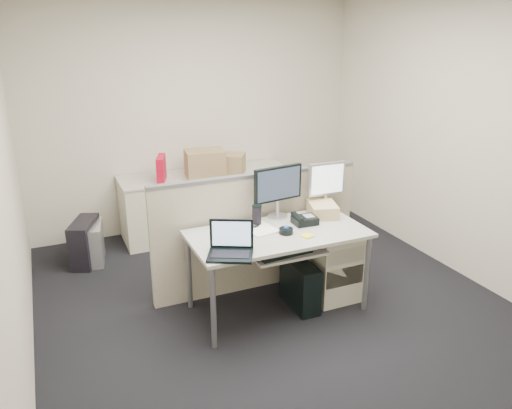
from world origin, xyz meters
name	(u,v)px	position (x,y,z in m)	size (l,w,h in m)	color
floor	(277,308)	(0.00, 0.00, -0.01)	(4.00, 4.50, 0.01)	black
wall_back	(196,117)	(0.00, 2.25, 1.35)	(4.00, 0.02, 2.70)	beige
wall_left	(3,192)	(-2.00, 0.00, 1.35)	(0.02, 4.50, 2.70)	beige
wall_right	(468,140)	(2.00, 0.00, 1.35)	(0.02, 4.50, 2.70)	beige
desk	(278,239)	(0.00, 0.00, 0.66)	(1.50, 0.75, 0.73)	#B4B0A7
keyboard_tray	(287,252)	(0.00, -0.18, 0.62)	(0.62, 0.32, 0.02)	#B4B0A7
drawer_pedestal	(329,262)	(0.55, 0.05, 0.33)	(0.40, 0.55, 0.65)	beige
cubicle_partition	(257,233)	(0.00, 0.45, 0.55)	(2.00, 0.06, 1.10)	#B9AF94
back_counter	(207,203)	(0.00, 1.93, 0.36)	(2.00, 0.60, 0.72)	beige
monitor_main	(278,192)	(0.15, 0.32, 0.97)	(0.48, 0.18, 0.48)	black
monitor_small	(326,187)	(0.65, 0.32, 0.96)	(0.37, 0.19, 0.45)	#B7B7BC
laptop	(230,241)	(-0.54, -0.28, 0.86)	(0.34, 0.25, 0.25)	black
trackball	(286,231)	(0.05, -0.05, 0.75)	(0.12, 0.12, 0.05)	black
desk_phone	(305,220)	(0.30, 0.08, 0.76)	(0.20, 0.17, 0.06)	black
paper_stack	(259,229)	(-0.12, 0.12, 0.74)	(0.24, 0.30, 0.01)	white
sticky_pad	(307,236)	(0.18, -0.18, 0.74)	(0.09, 0.09, 0.01)	#FFFE29
travel_mug	(257,216)	(-0.10, 0.22, 0.82)	(0.08, 0.08, 0.17)	black
banana	(302,221)	(0.28, 0.10, 0.75)	(0.16, 0.04, 0.04)	yellow
cellphone	(252,226)	(-0.15, 0.20, 0.74)	(0.06, 0.12, 0.02)	black
manila_folders	(323,209)	(0.55, 0.20, 0.79)	(0.24, 0.30, 0.11)	#CEB37F
keyboard	(284,253)	(-0.05, -0.22, 0.64)	(0.45, 0.16, 0.03)	black
pc_tower_desk	(300,285)	(0.20, -0.05, 0.21)	(0.18, 0.46, 0.43)	black
pc_tower_spare_dark	(85,242)	(-1.45, 1.63, 0.23)	(0.20, 0.50, 0.47)	black
pc_tower_spare_silver	(94,243)	(-1.36, 1.63, 0.21)	(0.18, 0.45, 0.42)	#B7B7BC
cardboard_box_left	(205,164)	(-0.05, 1.81, 0.88)	(0.43, 0.32, 0.32)	tan
cardboard_box_right	(229,164)	(0.24, 1.81, 0.85)	(0.35, 0.27, 0.25)	tan
red_binder	(161,169)	(-0.55, 1.83, 0.87)	(0.08, 0.32, 0.30)	#BB0A24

